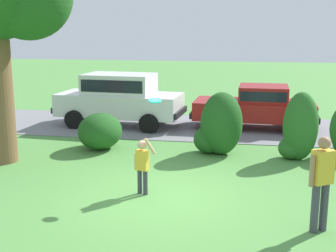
# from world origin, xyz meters

# --- Properties ---
(ground_plane) EXTENTS (80.00, 80.00, 0.00)m
(ground_plane) POSITION_xyz_m (0.00, 0.00, 0.00)
(ground_plane) COLOR #518E42
(driveway_strip) EXTENTS (28.00, 4.40, 0.02)m
(driveway_strip) POSITION_xyz_m (0.00, 6.94, 0.01)
(driveway_strip) COLOR slate
(driveway_strip) RESTS_ON ground
(shrub_near_tree) EXTENTS (1.29, 1.54, 1.08)m
(shrub_near_tree) POSITION_xyz_m (-2.53, 3.56, 0.51)
(shrub_near_tree) COLOR #1E511C
(shrub_near_tree) RESTS_ON ground
(shrub_centre_left) EXTENTS (1.39, 1.25, 1.79)m
(shrub_centre_left) POSITION_xyz_m (1.00, 3.57, 0.80)
(shrub_centre_left) COLOR #1E511C
(shrub_centre_left) RESTS_ON ground
(shrub_centre) EXTENTS (1.03, 0.84, 1.88)m
(shrub_centre) POSITION_xyz_m (3.18, 3.36, 0.84)
(shrub_centre) COLOR #286023
(shrub_centre) RESTS_ON ground
(parked_sedan) EXTENTS (4.46, 2.22, 1.56)m
(parked_sedan) POSITION_xyz_m (2.12, 7.13, 0.85)
(parked_sedan) COLOR maroon
(parked_sedan) RESTS_ON ground
(parked_suv) EXTENTS (4.82, 2.36, 1.92)m
(parked_suv) POSITION_xyz_m (-2.84, 6.79, 1.08)
(parked_suv) COLOR white
(parked_suv) RESTS_ON ground
(child_thrower) EXTENTS (0.48, 0.23, 1.29)m
(child_thrower) POSITION_xyz_m (-0.43, 0.06, 0.72)
(child_thrower) COLOR #383842
(child_thrower) RESTS_ON ground
(frisbee) EXTENTS (0.28, 0.28, 0.09)m
(frisbee) POSITION_xyz_m (-0.19, 0.28, 2.04)
(frisbee) COLOR #1EB7B2
(adult_onlooker) EXTENTS (0.46, 0.38, 1.74)m
(adult_onlooker) POSITION_xyz_m (3.07, -1.19, 0.98)
(adult_onlooker) COLOR #3F3F4C
(adult_onlooker) RESTS_ON ground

